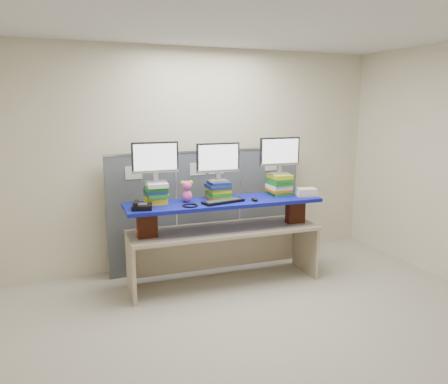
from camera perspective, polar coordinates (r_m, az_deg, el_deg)
name	(u,v)px	position (r m, az deg, el deg)	size (l,w,h in m)	color
room	(277,184)	(3.94, 6.89, 1.10)	(5.00, 4.00, 2.80)	beige
cubicle_partition	(208,208)	(5.66, -2.06, -2.15)	(2.60, 0.06, 1.53)	#484C55
desk	(224,240)	(5.15, 0.00, -6.23)	(2.25, 0.77, 0.67)	tan
brick_pier_left	(147,224)	(4.81, -10.03, -4.18)	(0.21, 0.12, 0.29)	maroon
brick_pier_right	(295,211)	(5.38, 9.30, -2.47)	(0.21, 0.12, 0.29)	maroon
blue_board	(224,202)	(5.03, 0.00, -1.35)	(2.26, 0.57, 0.04)	navy
book_stack_left	(156,193)	(4.93, -8.88, -0.10)	(0.27, 0.31, 0.24)	gold
book_stack_center	(218,190)	(5.10, -0.72, 0.26)	(0.27, 0.31, 0.21)	#AF6C10
book_stack_right	(279,184)	(5.39, 7.22, 1.00)	(0.28, 0.30, 0.25)	#228025
monitor_left	(155,160)	(4.86, -8.98, 4.21)	(0.52, 0.16, 0.45)	#A0A0A5
monitor_center	(218,160)	(5.04, -0.78, 4.25)	(0.52, 0.16, 0.45)	#A0A0A5
monitor_right	(280,153)	(5.34, 7.29, 5.03)	(0.52, 0.16, 0.45)	#A0A0A5
keyboard	(223,201)	(4.91, -0.11, -1.23)	(0.51, 0.25, 0.03)	black
mouse	(255,199)	(5.02, 4.01, -0.95)	(0.06, 0.12, 0.04)	black
desk_phone	(141,206)	(4.69, -10.75, -1.84)	(0.24, 0.23, 0.09)	black
headset	(190,205)	(4.76, -4.46, -1.75)	(0.17, 0.17, 0.02)	black
plush_toy	(187,191)	(4.95, -4.86, 0.13)	(0.14, 0.11, 0.24)	#EE5A9B
binder_stack	(306,192)	(5.37, 10.70, -0.02)	(0.29, 0.25, 0.09)	beige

